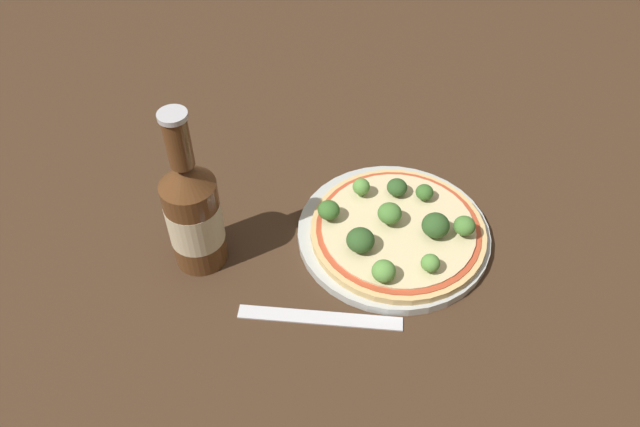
# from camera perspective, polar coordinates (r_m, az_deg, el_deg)

# --- Properties ---
(ground_plane) EXTENTS (3.00, 3.00, 0.00)m
(ground_plane) POSITION_cam_1_polar(r_m,az_deg,el_deg) (0.80, 6.40, -2.53)
(ground_plane) COLOR #3D2819
(plate) EXTENTS (0.25, 0.25, 0.01)m
(plate) POSITION_cam_1_polar(r_m,az_deg,el_deg) (0.80, 6.80, -1.87)
(plate) COLOR #B2B7B2
(plate) RESTS_ON ground_plane
(pizza) EXTENTS (0.22, 0.22, 0.01)m
(pizza) POSITION_cam_1_polar(r_m,az_deg,el_deg) (0.79, 7.14, -1.54)
(pizza) COLOR tan
(pizza) RESTS_ON plate
(broccoli_floret_0) EXTENTS (0.03, 0.03, 0.03)m
(broccoli_floret_0) POSITION_cam_1_polar(r_m,az_deg,el_deg) (0.78, 13.07, -1.11)
(broccoli_floret_0) COLOR #6B8E51
(broccoli_floret_0) RESTS_ON pizza
(broccoli_floret_1) EXTENTS (0.02, 0.02, 0.02)m
(broccoli_floret_1) POSITION_cam_1_polar(r_m,az_deg,el_deg) (0.74, 10.06, -4.50)
(broccoli_floret_1) COLOR #6B8E51
(broccoli_floret_1) RESTS_ON pizza
(broccoli_floret_2) EXTENTS (0.03, 0.03, 0.03)m
(broccoli_floret_2) POSITION_cam_1_polar(r_m,az_deg,el_deg) (0.72, 5.85, -5.28)
(broccoli_floret_2) COLOR #6B8E51
(broccoli_floret_2) RESTS_ON pizza
(broccoli_floret_3) EXTENTS (0.03, 0.03, 0.03)m
(broccoli_floret_3) POSITION_cam_1_polar(r_m,az_deg,el_deg) (0.78, 6.39, 0.00)
(broccoli_floret_3) COLOR #6B8E51
(broccoli_floret_3) RESTS_ON pizza
(broccoli_floret_4) EXTENTS (0.03, 0.03, 0.03)m
(broccoli_floret_4) POSITION_cam_1_polar(r_m,az_deg,el_deg) (0.77, 10.53, -1.08)
(broccoli_floret_4) COLOR #6B8E51
(broccoli_floret_4) RESTS_ON pizza
(broccoli_floret_5) EXTENTS (0.03, 0.03, 0.03)m
(broccoli_floret_5) POSITION_cam_1_polar(r_m,az_deg,el_deg) (0.78, 0.80, 0.31)
(broccoli_floret_5) COLOR #6B8E51
(broccoli_floret_5) RESTS_ON pizza
(broccoli_floret_6) EXTENTS (0.02, 0.02, 0.03)m
(broccoli_floret_6) POSITION_cam_1_polar(r_m,az_deg,el_deg) (0.81, 3.79, 2.45)
(broccoli_floret_6) COLOR #6B8E51
(broccoli_floret_6) RESTS_ON pizza
(broccoli_floret_7) EXTENTS (0.03, 0.03, 0.03)m
(broccoli_floret_7) POSITION_cam_1_polar(r_m,az_deg,el_deg) (0.75, 3.72, -2.45)
(broccoli_floret_7) COLOR #6B8E51
(broccoli_floret_7) RESTS_ON pizza
(broccoli_floret_8) EXTENTS (0.02, 0.02, 0.02)m
(broccoli_floret_8) POSITION_cam_1_polar(r_m,az_deg,el_deg) (0.82, 9.53, 1.92)
(broccoli_floret_8) COLOR #6B8E51
(broccoli_floret_8) RESTS_ON pizza
(broccoli_floret_9) EXTENTS (0.03, 0.03, 0.02)m
(broccoli_floret_9) POSITION_cam_1_polar(r_m,az_deg,el_deg) (0.82, 7.05, 2.39)
(broccoli_floret_9) COLOR #6B8E51
(broccoli_floret_9) RESTS_ON pizza
(beer_bottle) EXTENTS (0.07, 0.07, 0.22)m
(beer_bottle) POSITION_cam_1_polar(r_m,az_deg,el_deg) (0.74, -11.54, 0.14)
(beer_bottle) COLOR #563319
(beer_bottle) RESTS_ON ground_plane
(fork) EXTENTS (0.10, 0.18, 0.00)m
(fork) POSITION_cam_1_polar(r_m,az_deg,el_deg) (0.73, 0.00, -9.47)
(fork) COLOR silver
(fork) RESTS_ON ground_plane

